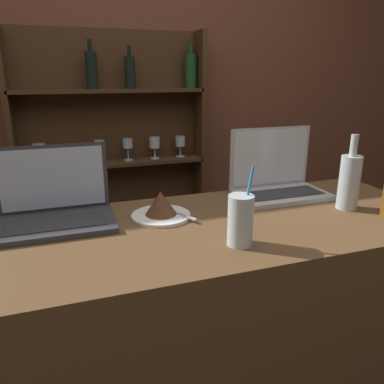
{
  "coord_description": "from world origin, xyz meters",
  "views": [
    {
      "loc": [
        -0.39,
        -0.7,
        1.46
      ],
      "look_at": [
        -0.04,
        0.33,
        1.11
      ],
      "focal_mm": 35.0,
      "sensor_mm": 36.0,
      "label": 1
    }
  ],
  "objects": [
    {
      "name": "wine_bottle_clear",
      "position": [
        0.51,
        0.28,
        1.11
      ],
      "size": [
        0.07,
        0.07,
        0.26
      ],
      "color": "#B2C1C6",
      "rests_on": "bar_counter"
    },
    {
      "name": "bar_counter",
      "position": [
        0.0,
        0.3,
        0.51
      ],
      "size": [
        1.61,
        0.61,
        1.01
      ],
      "color": "brown",
      "rests_on": "ground_plane"
    },
    {
      "name": "back_shelf",
      "position": [
        -0.1,
        1.61,
        0.9
      ],
      "size": [
        1.13,
        0.18,
        1.71
      ],
      "color": "#472D19",
      "rests_on": "ground_plane"
    },
    {
      "name": "laptop_near",
      "position": [
        -0.44,
        0.47,
        1.07
      ],
      "size": [
        0.35,
        0.22,
        0.23
      ],
      "color": "#333338",
      "rests_on": "bar_counter"
    },
    {
      "name": "back_wall",
      "position": [
        0.0,
        1.69,
        1.35
      ],
      "size": [
        7.0,
        0.06,
        2.7
      ],
      "color": "brown",
      "rests_on": "ground_plane"
    },
    {
      "name": "water_glass",
      "position": [
        0.04,
        0.14,
        1.09
      ],
      "size": [
        0.07,
        0.07,
        0.22
      ],
      "color": "silver",
      "rests_on": "bar_counter"
    },
    {
      "name": "laptop_far",
      "position": [
        0.37,
        0.5,
        1.07
      ],
      "size": [
        0.34,
        0.2,
        0.25
      ],
      "color": "#ADADB2",
      "rests_on": "bar_counter"
    },
    {
      "name": "cake_plate",
      "position": [
        -0.12,
        0.41,
        1.05
      ],
      "size": [
        0.19,
        0.19,
        0.09
      ],
      "color": "white",
      "rests_on": "bar_counter"
    }
  ]
}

